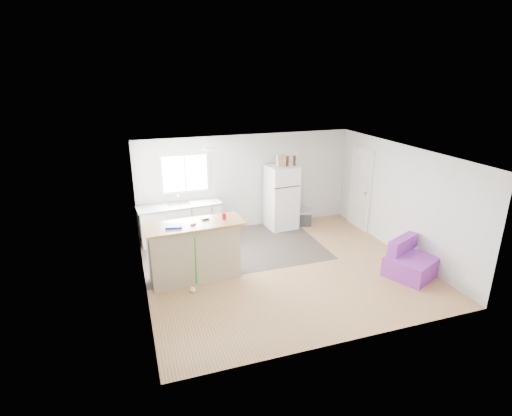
{
  "coord_description": "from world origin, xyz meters",
  "views": [
    {
      "loc": [
        -2.9,
        -6.84,
        3.89
      ],
      "look_at": [
        -0.36,
        0.7,
        1.13
      ],
      "focal_mm": 28.0,
      "sensor_mm": 36.0,
      "label": 1
    }
  ],
  "objects_px": {
    "mop": "(194,280)",
    "red_cup": "(224,216)",
    "blue_tray": "(174,226)",
    "bottle_left": "(287,161)",
    "cardboard_box": "(281,161)",
    "cooler": "(301,217)",
    "kitchen_cabinets": "(181,222)",
    "refrigerator": "(282,197)",
    "purple_seat": "(409,263)",
    "bottle_right": "(294,161)",
    "cleaner_jug": "(198,276)",
    "peninsula": "(194,251)"
  },
  "relations": [
    {
      "from": "mop",
      "to": "red_cup",
      "type": "xyz_separation_m",
      "value": [
        0.74,
        0.53,
        0.98
      ]
    },
    {
      "from": "blue_tray",
      "to": "bottle_left",
      "type": "height_order",
      "value": "bottle_left"
    },
    {
      "from": "blue_tray",
      "to": "cardboard_box",
      "type": "relative_size",
      "value": 1.0
    },
    {
      "from": "cooler",
      "to": "blue_tray",
      "type": "relative_size",
      "value": 2.05
    },
    {
      "from": "kitchen_cabinets",
      "to": "bottle_left",
      "type": "xyz_separation_m",
      "value": [
        2.7,
        -0.09,
        1.31
      ]
    },
    {
      "from": "kitchen_cabinets",
      "to": "mop",
      "type": "distance_m",
      "value": 2.53
    },
    {
      "from": "refrigerator",
      "to": "purple_seat",
      "type": "height_order",
      "value": "refrigerator"
    },
    {
      "from": "purple_seat",
      "to": "bottle_right",
      "type": "distance_m",
      "value": 3.67
    },
    {
      "from": "bottle_right",
      "to": "cardboard_box",
      "type": "bearing_deg",
      "value": -178.81
    },
    {
      "from": "blue_tray",
      "to": "cleaner_jug",
      "type": "bearing_deg",
      "value": -17.1
    },
    {
      "from": "cleaner_jug",
      "to": "bottle_right",
      "type": "height_order",
      "value": "bottle_right"
    },
    {
      "from": "cooler",
      "to": "red_cup",
      "type": "xyz_separation_m",
      "value": [
        -2.55,
        -1.91,
        1.0
      ]
    },
    {
      "from": "cooler",
      "to": "bottle_left",
      "type": "height_order",
      "value": "bottle_left"
    },
    {
      "from": "refrigerator",
      "to": "red_cup",
      "type": "bearing_deg",
      "value": -140.74
    },
    {
      "from": "red_cup",
      "to": "cleaner_jug",
      "type": "bearing_deg",
      "value": -160.04
    },
    {
      "from": "kitchen_cabinets",
      "to": "blue_tray",
      "type": "distance_m",
      "value": 2.23
    },
    {
      "from": "purple_seat",
      "to": "red_cup",
      "type": "distance_m",
      "value": 3.79
    },
    {
      "from": "peninsula",
      "to": "red_cup",
      "type": "relative_size",
      "value": 15.88
    },
    {
      "from": "mop",
      "to": "bottle_left",
      "type": "height_order",
      "value": "bottle_left"
    },
    {
      "from": "refrigerator",
      "to": "bottle_left",
      "type": "distance_m",
      "value": 0.95
    },
    {
      "from": "cooler",
      "to": "mop",
      "type": "relative_size",
      "value": 0.55
    },
    {
      "from": "cleaner_jug",
      "to": "bottle_right",
      "type": "bearing_deg",
      "value": 20.14
    },
    {
      "from": "bottle_left",
      "to": "blue_tray",
      "type": "bearing_deg",
      "value": -147.31
    },
    {
      "from": "bottle_left",
      "to": "purple_seat",
      "type": "bearing_deg",
      "value": -67.08
    },
    {
      "from": "kitchen_cabinets",
      "to": "cardboard_box",
      "type": "distance_m",
      "value": 2.84
    },
    {
      "from": "cooler",
      "to": "purple_seat",
      "type": "relative_size",
      "value": 0.55
    },
    {
      "from": "peninsula",
      "to": "purple_seat",
      "type": "xyz_separation_m",
      "value": [
        4.07,
        -1.24,
        -0.32
      ]
    },
    {
      "from": "peninsula",
      "to": "kitchen_cabinets",
      "type": "bearing_deg",
      "value": 85.84
    },
    {
      "from": "cleaner_jug",
      "to": "bottle_right",
      "type": "relative_size",
      "value": 1.16
    },
    {
      "from": "purple_seat",
      "to": "blue_tray",
      "type": "xyz_separation_m",
      "value": [
        -4.43,
        1.18,
        0.91
      ]
    },
    {
      "from": "cooler",
      "to": "cardboard_box",
      "type": "distance_m",
      "value": 1.7
    },
    {
      "from": "red_cup",
      "to": "cardboard_box",
      "type": "relative_size",
      "value": 0.4
    },
    {
      "from": "peninsula",
      "to": "purple_seat",
      "type": "distance_m",
      "value": 4.26
    },
    {
      "from": "kitchen_cabinets",
      "to": "red_cup",
      "type": "distance_m",
      "value": 2.2
    },
    {
      "from": "refrigerator",
      "to": "purple_seat",
      "type": "relative_size",
      "value": 1.46
    },
    {
      "from": "kitchen_cabinets",
      "to": "red_cup",
      "type": "height_order",
      "value": "red_cup"
    },
    {
      "from": "refrigerator",
      "to": "mop",
      "type": "bearing_deg",
      "value": -142.8
    },
    {
      "from": "purple_seat",
      "to": "bottle_right",
      "type": "relative_size",
      "value": 4.46
    },
    {
      "from": "kitchen_cabinets",
      "to": "red_cup",
      "type": "relative_size",
      "value": 16.75
    },
    {
      "from": "blue_tray",
      "to": "bottle_right",
      "type": "height_order",
      "value": "bottle_right"
    },
    {
      "from": "kitchen_cabinets",
      "to": "red_cup",
      "type": "bearing_deg",
      "value": -78.29
    },
    {
      "from": "cleaner_jug",
      "to": "mop",
      "type": "bearing_deg",
      "value": -129.99
    },
    {
      "from": "blue_tray",
      "to": "bottle_right",
      "type": "relative_size",
      "value": 1.2
    },
    {
      "from": "mop",
      "to": "kitchen_cabinets",
      "type": "bearing_deg",
      "value": 93.96
    },
    {
      "from": "cooler",
      "to": "bottle_right",
      "type": "height_order",
      "value": "bottle_right"
    },
    {
      "from": "bottle_right",
      "to": "refrigerator",
      "type": "bearing_deg",
      "value": 169.67
    },
    {
      "from": "cleaner_jug",
      "to": "blue_tray",
      "type": "relative_size",
      "value": 0.97
    },
    {
      "from": "refrigerator",
      "to": "red_cup",
      "type": "relative_size",
      "value": 13.57
    },
    {
      "from": "bottle_right",
      "to": "kitchen_cabinets",
      "type": "bearing_deg",
      "value": 177.93
    },
    {
      "from": "peninsula",
      "to": "bottle_right",
      "type": "relative_size",
      "value": 7.62
    }
  ]
}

